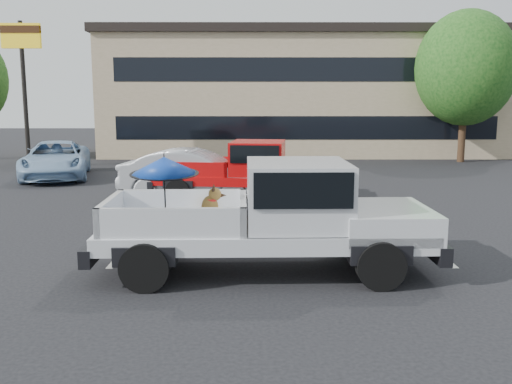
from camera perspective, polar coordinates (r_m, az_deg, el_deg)
ground at (r=10.42m, az=2.53°, el=-6.85°), size 90.00×90.00×0.00m
stripe_left at (r=12.59m, az=-11.72°, el=-4.16°), size 0.12×5.00×0.01m
stripe_right at (r=12.83m, az=15.64°, el=-4.06°), size 0.12×5.00×0.01m
motel_building at (r=31.08m, az=4.45°, el=9.94°), size 20.40×8.40×6.30m
motel_sign at (r=25.86m, az=-22.35°, el=12.59°), size 1.60×0.22×6.00m
tree_right at (r=27.70m, az=20.25°, el=11.54°), size 4.46×4.46×6.78m
tree_back at (r=34.64m, az=10.81°, el=11.75°), size 4.68×4.68×7.11m
silver_pickup at (r=9.49m, az=2.68°, el=-1.93°), size 5.73×2.21×2.06m
red_pickup at (r=16.45m, az=-0.34°, el=2.45°), size 5.27×2.35×1.68m
silver_sedan at (r=16.72m, az=-6.06°, el=1.81°), size 4.51×2.09×1.43m
blue_suv at (r=22.10m, az=-19.36°, el=3.07°), size 3.28×5.20×1.34m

